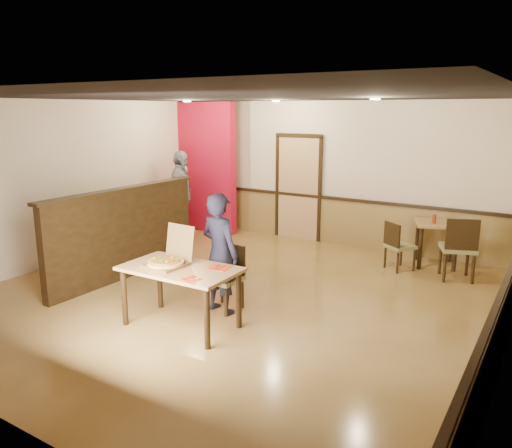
{
  "coord_description": "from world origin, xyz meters",
  "views": [
    {
      "loc": [
        3.84,
        -5.59,
        2.64
      ],
      "look_at": [
        0.34,
        0.0,
        1.12
      ],
      "focal_mm": 35.0,
      "sensor_mm": 36.0,
      "label": 1
    }
  ],
  "objects_px": {
    "side_table": "(437,232)",
    "diner": "(220,253)",
    "pizza_box": "(169,260)",
    "passerby": "(181,195)",
    "diner_chair": "(227,274)",
    "main_table": "(180,276)",
    "condiment": "(434,219)",
    "side_chair_left": "(397,244)",
    "side_chair_right": "(459,246)"
  },
  "relations": [
    {
      "from": "side_chair_left",
      "to": "passerby",
      "type": "distance_m",
      "value": 4.44
    },
    {
      "from": "side_chair_right",
      "to": "side_table",
      "type": "distance_m",
      "value": 0.78
    },
    {
      "from": "side_chair_left",
      "to": "condiment",
      "type": "bearing_deg",
      "value": -99.1
    },
    {
      "from": "side_chair_left",
      "to": "condiment",
      "type": "distance_m",
      "value": 0.76
    },
    {
      "from": "side_table",
      "to": "pizza_box",
      "type": "xyz_separation_m",
      "value": [
        -2.26,
        -4.24,
        0.24
      ]
    },
    {
      "from": "main_table",
      "to": "diner_chair",
      "type": "distance_m",
      "value": 0.81
    },
    {
      "from": "main_table",
      "to": "diner",
      "type": "relative_size",
      "value": 0.9
    },
    {
      "from": "side_table",
      "to": "pizza_box",
      "type": "relative_size",
      "value": 1.67
    },
    {
      "from": "main_table",
      "to": "pizza_box",
      "type": "distance_m",
      "value": 0.24
    },
    {
      "from": "main_table",
      "to": "side_chair_right",
      "type": "relative_size",
      "value": 1.41
    },
    {
      "from": "side_table",
      "to": "passerby",
      "type": "bearing_deg",
      "value": -169.5
    },
    {
      "from": "diner",
      "to": "pizza_box",
      "type": "height_order",
      "value": "diner"
    },
    {
      "from": "side_table",
      "to": "passerby",
      "type": "relative_size",
      "value": 0.5
    },
    {
      "from": "passerby",
      "to": "pizza_box",
      "type": "height_order",
      "value": "passerby"
    },
    {
      "from": "diner",
      "to": "passerby",
      "type": "height_order",
      "value": "passerby"
    },
    {
      "from": "side_chair_right",
      "to": "passerby",
      "type": "height_order",
      "value": "passerby"
    },
    {
      "from": "diner_chair",
      "to": "side_chair_right",
      "type": "height_order",
      "value": "side_chair_right"
    },
    {
      "from": "pizza_box",
      "to": "condiment",
      "type": "distance_m",
      "value": 4.67
    },
    {
      "from": "passerby",
      "to": "side_table",
      "type": "bearing_deg",
      "value": -101.08
    },
    {
      "from": "passerby",
      "to": "condiment",
      "type": "bearing_deg",
      "value": -102.59
    },
    {
      "from": "side_chair_left",
      "to": "side_chair_right",
      "type": "height_order",
      "value": "side_chair_right"
    },
    {
      "from": "diner_chair",
      "to": "passerby",
      "type": "height_order",
      "value": "passerby"
    },
    {
      "from": "side_table",
      "to": "diner",
      "type": "distance_m",
      "value": 4.09
    },
    {
      "from": "pizza_box",
      "to": "condiment",
      "type": "height_order",
      "value": "pizza_box"
    },
    {
      "from": "diner_chair",
      "to": "passerby",
      "type": "bearing_deg",
      "value": 141.91
    },
    {
      "from": "diner",
      "to": "condiment",
      "type": "bearing_deg",
      "value": -110.06
    },
    {
      "from": "diner_chair",
      "to": "side_chair_right",
      "type": "distance_m",
      "value": 3.73
    },
    {
      "from": "main_table",
      "to": "passerby",
      "type": "bearing_deg",
      "value": 128.81
    },
    {
      "from": "side_chair_left",
      "to": "side_chair_right",
      "type": "distance_m",
      "value": 0.97
    },
    {
      "from": "pizza_box",
      "to": "side_chair_left",
      "type": "bearing_deg",
      "value": 66.95
    },
    {
      "from": "diner",
      "to": "condiment",
      "type": "relative_size",
      "value": 9.9
    },
    {
      "from": "side_table",
      "to": "pizza_box",
      "type": "bearing_deg",
      "value": -118.08
    },
    {
      "from": "diner",
      "to": "side_table",
      "type": "bearing_deg",
      "value": -109.51
    },
    {
      "from": "diner_chair",
      "to": "side_table",
      "type": "bearing_deg",
      "value": 63.36
    },
    {
      "from": "main_table",
      "to": "diner",
      "type": "distance_m",
      "value": 0.67
    },
    {
      "from": "side_table",
      "to": "condiment",
      "type": "relative_size",
      "value": 5.61
    },
    {
      "from": "main_table",
      "to": "diner_chair",
      "type": "bearing_deg",
      "value": 78.74
    },
    {
      "from": "side_chair_right",
      "to": "condiment",
      "type": "xyz_separation_m",
      "value": [
        -0.51,
        0.48,
        0.29
      ]
    },
    {
      "from": "side_table",
      "to": "side_chair_right",
      "type": "bearing_deg",
      "value": -52.43
    },
    {
      "from": "main_table",
      "to": "diner_chair",
      "type": "height_order",
      "value": "diner_chair"
    },
    {
      "from": "diner_chair",
      "to": "condiment",
      "type": "distance_m",
      "value": 3.85
    },
    {
      "from": "main_table",
      "to": "passerby",
      "type": "xyz_separation_m",
      "value": [
        -2.8,
        3.33,
        0.26
      ]
    },
    {
      "from": "side_chair_left",
      "to": "diner",
      "type": "relative_size",
      "value": 0.51
    },
    {
      "from": "side_table",
      "to": "pizza_box",
      "type": "distance_m",
      "value": 4.81
    },
    {
      "from": "diner_chair",
      "to": "side_chair_right",
      "type": "bearing_deg",
      "value": 52.2
    },
    {
      "from": "diner_chair",
      "to": "diner",
      "type": "relative_size",
      "value": 0.54
    },
    {
      "from": "pizza_box",
      "to": "main_table",
      "type": "bearing_deg",
      "value": 4.93
    },
    {
      "from": "side_chair_right",
      "to": "passerby",
      "type": "xyz_separation_m",
      "value": [
        -5.36,
        -0.28,
        0.35
      ]
    },
    {
      "from": "side_chair_right",
      "to": "passerby",
      "type": "relative_size",
      "value": 0.56
    },
    {
      "from": "diner",
      "to": "pizza_box",
      "type": "xyz_separation_m",
      "value": [
        -0.31,
        -0.64,
        0.02
      ]
    }
  ]
}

